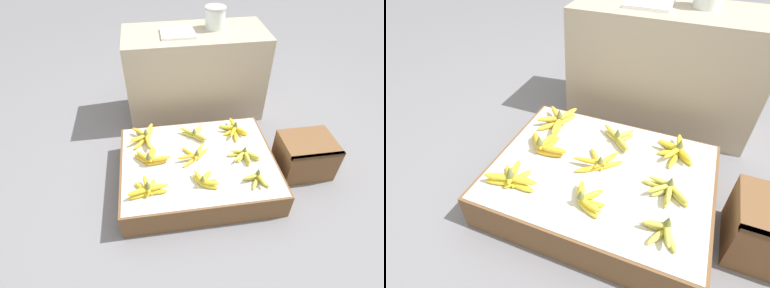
# 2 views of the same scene
# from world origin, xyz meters

# --- Properties ---
(ground_plane) EXTENTS (10.00, 10.00, 0.00)m
(ground_plane) POSITION_xyz_m (0.00, 0.00, 0.00)
(ground_plane) COLOR slate
(display_platform) EXTENTS (1.00, 0.77, 0.19)m
(display_platform) POSITION_xyz_m (0.00, 0.00, 0.09)
(display_platform) COLOR brown
(display_platform) RESTS_ON ground_plane
(back_vendor_table) EXTENTS (1.08, 0.48, 0.70)m
(back_vendor_table) POSITION_xyz_m (0.11, 0.82, 0.35)
(back_vendor_table) COLOR tan
(back_vendor_table) RESTS_ON ground_plane
(banana_bunch_front_left) EXTENTS (0.24, 0.16, 0.11)m
(banana_bunch_front_left) POSITION_xyz_m (-0.33, -0.22, 0.22)
(banana_bunch_front_left) COLOR yellow
(banana_bunch_front_left) RESTS_ON display_platform
(banana_bunch_front_midleft) EXTENTS (0.16, 0.15, 0.09)m
(banana_bunch_front_midleft) POSITION_xyz_m (0.01, -0.21, 0.21)
(banana_bunch_front_midleft) COLOR yellow
(banana_bunch_front_midleft) RESTS_ON display_platform
(banana_bunch_front_midright) EXTENTS (0.15, 0.11, 0.09)m
(banana_bunch_front_midright) POSITION_xyz_m (0.32, -0.24, 0.21)
(banana_bunch_front_midright) COLOR gold
(banana_bunch_front_midright) RESTS_ON display_platform
(banana_bunch_middle_left) EXTENTS (0.24, 0.17, 0.11)m
(banana_bunch_middle_left) POSITION_xyz_m (-0.30, 0.03, 0.22)
(banana_bunch_middle_left) COLOR gold
(banana_bunch_middle_left) RESTS_ON display_platform
(banana_bunch_middle_midleft) EXTENTS (0.23, 0.19, 0.09)m
(banana_bunch_middle_midleft) POSITION_xyz_m (-0.02, 0.02, 0.21)
(banana_bunch_middle_midleft) COLOR gold
(banana_bunch_middle_midleft) RESTS_ON display_platform
(banana_bunch_middle_midright) EXTENTS (0.21, 0.13, 0.08)m
(banana_bunch_middle_midright) POSITION_xyz_m (0.30, -0.03, 0.21)
(banana_bunch_middle_midright) COLOR gold
(banana_bunch_middle_midright) RESTS_ON display_platform
(banana_bunch_back_left) EXTENTS (0.18, 0.26, 0.10)m
(banana_bunch_back_left) POSITION_xyz_m (-0.34, 0.24, 0.22)
(banana_bunch_back_left) COLOR gold
(banana_bunch_back_left) RESTS_ON display_platform
(banana_bunch_back_midleft) EXTENTS (0.18, 0.18, 0.09)m
(banana_bunch_back_midleft) POSITION_xyz_m (0.02, 0.23, 0.21)
(banana_bunch_back_midleft) COLOR gold
(banana_bunch_back_midleft) RESTS_ON display_platform
(banana_bunch_back_midright) EXTENTS (0.19, 0.24, 0.10)m
(banana_bunch_back_midright) POSITION_xyz_m (0.30, 0.23, 0.21)
(banana_bunch_back_midright) COLOR yellow
(banana_bunch_back_midright) RESTS_ON display_platform
(foam_tray_white) EXTENTS (0.25, 0.21, 0.02)m
(foam_tray_white) POSITION_xyz_m (-0.03, 0.79, 0.70)
(foam_tray_white) COLOR white
(foam_tray_white) RESTS_ON back_vendor_table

